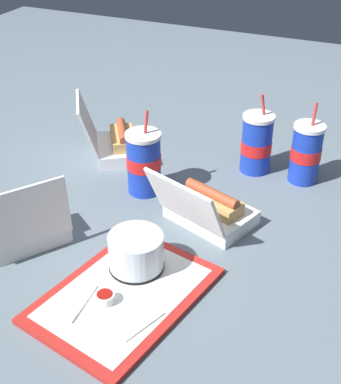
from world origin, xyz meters
The scene contains 12 objects.
ground_plane centered at (0.00, 0.00, 0.00)m, with size 3.20×3.20×0.00m, color slate.
food_tray centered at (-0.31, -0.07, 0.01)m, with size 0.42×0.33×0.01m.
cake_container centered at (-0.23, -0.06, 0.05)m, with size 0.12×0.12×0.08m.
ketchup_cup centered at (-0.35, -0.05, 0.03)m, with size 0.04×0.04×0.02m.
napkin_stack centered at (-0.36, -0.11, 0.02)m, with size 0.10×0.10×0.00m, color white.
plastic_fork centered at (-0.37, -0.01, 0.02)m, with size 0.11×0.01×0.01m, color white.
clamshell_hotdog_back centered at (0.00, -0.14, 0.04)m, with size 0.26×0.26×0.17m.
clamshell_sandwich_center centered at (-0.23, 0.23, 0.04)m, with size 0.23×0.22×0.18m.
clamshell_hotdog_left centered at (0.22, 0.23, 0.04)m, with size 0.26×0.27×0.18m.
soda_cup_back centered at (0.30, -0.31, 0.09)m, with size 0.09×0.09×0.23m.
soda_cup_center centered at (0.30, -0.17, 0.08)m, with size 0.09×0.09×0.23m.
soda_cup_corner centered at (0.07, 0.07, 0.09)m, with size 0.09×0.09×0.23m.
Camera 1 is at (-1.02, -0.48, 0.78)m, focal length 50.00 mm.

